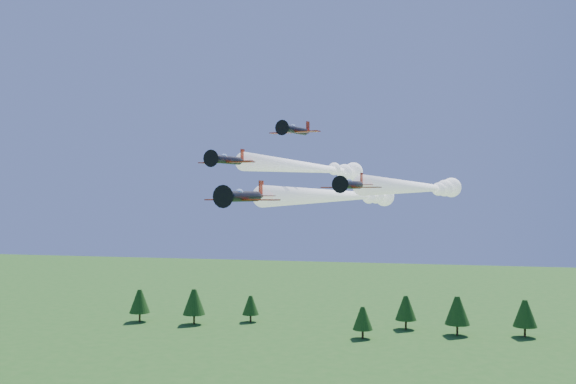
% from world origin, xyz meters
% --- Properties ---
extents(plane_lead, '(17.65, 62.17, 3.70)m').
position_xyz_m(plane_lead, '(4.51, 24.76, 39.77)').
color(plane_lead, black).
rests_on(plane_lead, ground).
extents(plane_left, '(16.32, 52.25, 3.70)m').
position_xyz_m(plane_left, '(-1.56, 31.80, 44.42)').
color(plane_left, black).
rests_on(plane_left, ground).
extents(plane_right, '(17.66, 57.65, 3.70)m').
position_xyz_m(plane_right, '(15.99, 29.65, 41.09)').
color(plane_right, black).
rests_on(plane_right, ground).
extents(plane_slot, '(6.96, 7.72, 2.44)m').
position_xyz_m(plane_slot, '(0.40, 5.37, 48.28)').
color(plane_slot, black).
rests_on(plane_slot, ground).
extents(treeline, '(157.78, 21.19, 11.01)m').
position_xyz_m(treeline, '(8.82, 111.29, 6.37)').
color(treeline, '#382314').
rests_on(treeline, ground).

